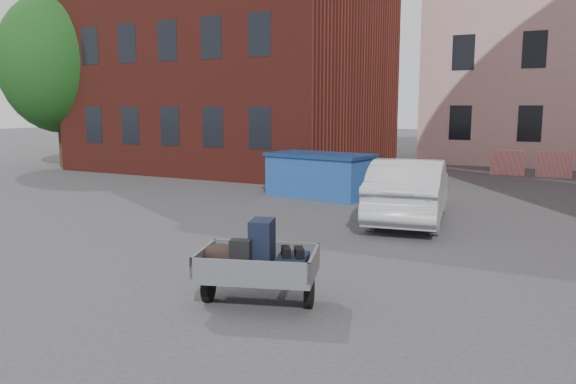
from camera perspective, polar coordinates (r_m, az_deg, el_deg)
The scene contains 8 objects.
ground at distance 10.76m, azimuth -1.28°, elevation -6.10°, with size 120.00×120.00×0.00m, color #38383A.
building_brick at distance 26.53m, azimuth -5.08°, elevation 17.86°, with size 12.00×10.00×14.00m, color #591E16.
far_building at distance 39.95m, azimuth -11.52°, elevation 10.29°, with size 6.00×6.00×8.00m, color maroon.
tree at distance 27.85m, azimuth -22.29°, elevation 13.03°, with size 5.28×5.28×8.30m.
barriers at distance 24.24m, azimuth 25.43°, elevation 2.51°, with size 4.70×0.18×1.00m.
trailer at distance 7.84m, azimuth -3.15°, elevation -7.14°, with size 1.86×1.97×1.20m.
dumpster at distance 17.25m, azimuth 3.28°, elevation 1.75°, with size 3.40×2.12×1.33m.
silver_car at distance 13.84m, azimuth 12.26°, elevation 0.23°, with size 1.61×4.61×1.52m, color #B7B9BF.
Camera 1 is at (5.01, -9.13, 2.74)m, focal length 35.00 mm.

